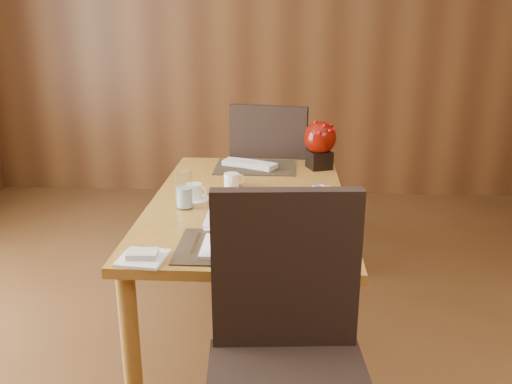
# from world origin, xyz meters

# --- Properties ---
(back_wall) EXTENTS (5.00, 0.02, 2.80)m
(back_wall) POSITION_xyz_m (0.00, 3.00, 1.40)
(back_wall) COLOR brown
(back_wall) RESTS_ON ground
(dining_table) EXTENTS (0.90, 1.50, 0.75)m
(dining_table) POSITION_xyz_m (0.00, 0.60, 0.65)
(dining_table) COLOR #AC7A30
(dining_table) RESTS_ON ground
(placemat_near) EXTENTS (0.45, 0.33, 0.01)m
(placemat_near) POSITION_xyz_m (0.00, 0.05, 0.75)
(placemat_near) COLOR black
(placemat_near) RESTS_ON dining_table
(placemat_far) EXTENTS (0.45, 0.33, 0.01)m
(placemat_far) POSITION_xyz_m (0.00, 1.15, 0.75)
(placemat_far) COLOR black
(placemat_far) RESTS_ON dining_table
(soup_setting) EXTENTS (0.28, 0.28, 0.11)m
(soup_setting) POSITION_xyz_m (0.01, 0.07, 0.81)
(soup_setting) COLOR white
(soup_setting) RESTS_ON dining_table
(coffee_cup) EXTENTS (0.14, 0.14, 0.08)m
(coffee_cup) POSITION_xyz_m (-0.25, 0.57, 0.78)
(coffee_cup) COLOR white
(coffee_cup) RESTS_ON dining_table
(water_glass) EXTENTS (0.09, 0.09, 0.18)m
(water_glass) POSITION_xyz_m (-0.27, 0.47, 0.84)
(water_glass) COLOR silver
(water_glass) RESTS_ON dining_table
(creamer_jug) EXTENTS (0.12, 0.12, 0.07)m
(creamer_jug) POSITION_xyz_m (-0.10, 0.79, 0.78)
(creamer_jug) COLOR white
(creamer_jug) RESTS_ON dining_table
(sugar_caddy) EXTENTS (0.09, 0.09, 0.05)m
(sugar_caddy) POSITION_xyz_m (0.34, 0.62, 0.78)
(sugar_caddy) COLOR white
(sugar_caddy) RESTS_ON dining_table
(berry_decor) EXTENTS (0.18, 0.18, 0.26)m
(berry_decor) POSITION_xyz_m (0.36, 1.16, 0.90)
(berry_decor) COLOR black
(berry_decor) RESTS_ON dining_table
(napkins_far) EXTENTS (0.33, 0.23, 0.03)m
(napkins_far) POSITION_xyz_m (-0.02, 1.15, 0.77)
(napkins_far) COLOR silver
(napkins_far) RESTS_ON dining_table
(bread_plate) EXTENTS (0.18, 0.18, 0.01)m
(bread_plate) POSITION_xyz_m (-0.33, -0.07, 0.76)
(bread_plate) COLOR white
(bread_plate) RESTS_ON dining_table
(near_chair) EXTENTS (0.53, 0.54, 1.07)m
(near_chair) POSITION_xyz_m (0.19, -0.35, 0.60)
(near_chair) COLOR black
(near_chair) RESTS_ON ground
(far_chair) EXTENTS (0.58, 0.58, 1.06)m
(far_chair) POSITION_xyz_m (0.09, 1.53, 0.60)
(far_chair) COLOR black
(far_chair) RESTS_ON ground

